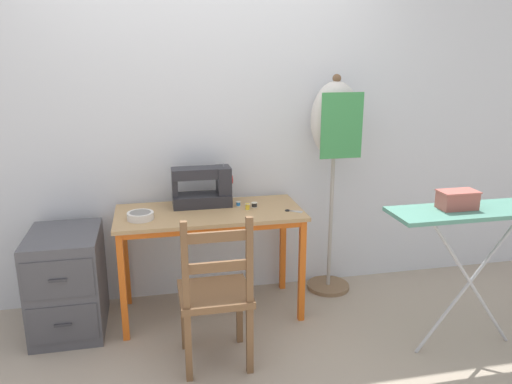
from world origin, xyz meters
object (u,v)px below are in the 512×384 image
wooden_chair (215,295)px  dress_form (335,132)px  sewing_machine (205,188)px  thread_spool_near_machine (238,204)px  storage_box (457,200)px  thread_spool_far_edge (254,205)px  thread_spool_mid_table (247,207)px  scissors (291,211)px  filing_cabinet (67,282)px  ironing_board (478,218)px  fabric_bowl (140,216)px

wooden_chair → dress_form: (0.97, 0.77, 0.77)m
sewing_machine → thread_spool_near_machine: sewing_machine is taller
thread_spool_near_machine → storage_box: (1.12, -0.80, 0.19)m
thread_spool_near_machine → thread_spool_far_edge: 0.11m
thread_spool_mid_table → wooden_chair: bearing=-117.4°
thread_spool_far_edge → scissors: bearing=-32.8°
scissors → thread_spool_mid_table: bearing=162.6°
scissors → filing_cabinet: size_ratio=0.17×
wooden_chair → dress_form: dress_form is taller
sewing_machine → wooden_chair: 0.85m
thread_spool_far_edge → filing_cabinet: thread_spool_far_edge is taller
thread_spool_near_machine → filing_cabinet: thread_spool_near_machine is taller
scissors → filing_cabinet: 1.51m
thread_spool_far_edge → dress_form: 0.77m
sewing_machine → ironing_board: (1.46, -0.89, -0.03)m
scissors → thread_spool_far_edge: (-0.22, 0.14, 0.01)m
scissors → storage_box: bearing=-37.6°
scissors → filing_cabinet: bearing=176.5°
fabric_bowl → scissors: 0.97m
fabric_bowl → wooden_chair: 0.73m
fabric_bowl → thread_spool_mid_table: (0.69, 0.05, -0.00)m
fabric_bowl → thread_spool_near_machine: 0.67m
sewing_machine → fabric_bowl: sewing_machine is taller
thread_spool_near_machine → thread_spool_far_edge: thread_spool_far_edge is taller
fabric_bowl → ironing_board: bearing=-19.7°
dress_form → filing_cabinet: bearing=-174.0°
scissors → thread_spool_mid_table: (-0.28, 0.09, 0.02)m
thread_spool_near_machine → ironing_board: size_ratio=0.03×
dress_form → thread_spool_mid_table: bearing=-163.7°
wooden_chair → ironing_board: (1.50, -0.15, 0.40)m
wooden_chair → dress_form: size_ratio=0.58×
thread_spool_far_edge → filing_cabinet: (-1.23, -0.05, -0.42)m
thread_spool_near_machine → thread_spool_mid_table: thread_spool_mid_table is taller
thread_spool_near_machine → ironing_board: bearing=-33.8°
sewing_machine → thread_spool_near_machine: (0.22, -0.06, -0.11)m
sewing_machine → thread_spool_near_machine: 0.25m
sewing_machine → wooden_chair: size_ratio=0.44×
sewing_machine → storage_box: bearing=-32.9°
ironing_board → storage_box: (-0.13, 0.03, 0.11)m
scissors → ironing_board: 1.13m
ironing_board → storage_box: storage_box is taller
storage_box → thread_spool_mid_table: bearing=146.9°
sewing_machine → scissors: 0.61m
dress_form → storage_box: (0.41, -0.90, -0.26)m
dress_form → storage_box: size_ratio=7.33×
dress_form → ironing_board: 1.13m
scissors → thread_spool_mid_table: size_ratio=2.58×
scissors → wooden_chair: 0.81m
thread_spool_near_machine → filing_cabinet: size_ratio=0.05×
ironing_board → storage_box: size_ratio=4.74×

